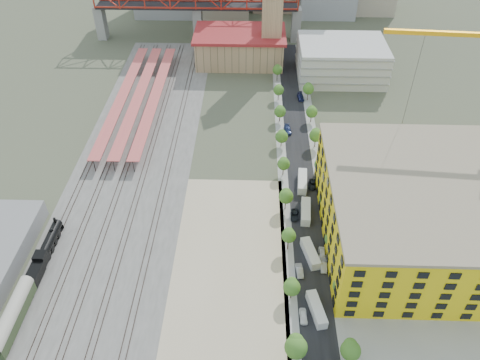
{
  "coord_description": "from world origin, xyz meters",
  "views": [
    {
      "loc": [
        0.81,
        -105.6,
        90.21
      ],
      "look_at": [
        -2.12,
        -9.77,
        10.0
      ],
      "focal_mm": 35.0,
      "sensor_mm": 36.0,
      "label": 1
    }
  ],
  "objects_px": {
    "site_trailer_a": "(316,309)",
    "site_trailer_b": "(310,253)",
    "site_trailer_c": "(306,212)",
    "locomotive": "(46,250)",
    "site_trailer_d": "(302,182)",
    "coach": "(13,316)",
    "construction_building": "(415,212)",
    "car_0": "(303,316)"
  },
  "relations": [
    {
      "from": "site_trailer_a",
      "to": "site_trailer_b",
      "type": "bearing_deg",
      "value": 77.59
    },
    {
      "from": "site_trailer_b",
      "to": "site_trailer_c",
      "type": "distance_m",
      "value": 15.07
    },
    {
      "from": "site_trailer_c",
      "to": "site_trailer_a",
      "type": "bearing_deg",
      "value": -85.39
    },
    {
      "from": "locomotive",
      "to": "site_trailer_d",
      "type": "distance_m",
      "value": 72.25
    },
    {
      "from": "coach",
      "to": "site_trailer_d",
      "type": "relative_size",
      "value": 1.86
    },
    {
      "from": "site_trailer_a",
      "to": "site_trailer_c",
      "type": "xyz_separation_m",
      "value": [
        0.0,
        31.45,
        0.05
      ]
    },
    {
      "from": "site_trailer_a",
      "to": "construction_building",
      "type": "bearing_deg",
      "value": 30.0
    },
    {
      "from": "locomotive",
      "to": "car_0",
      "type": "bearing_deg",
      "value": -14.58
    },
    {
      "from": "coach",
      "to": "car_0",
      "type": "distance_m",
      "value": 63.13
    },
    {
      "from": "locomotive",
      "to": "site_trailer_c",
      "type": "height_order",
      "value": "locomotive"
    },
    {
      "from": "car_0",
      "to": "site_trailer_b",
      "type": "bearing_deg",
      "value": 78.49
    },
    {
      "from": "site_trailer_c",
      "to": "locomotive",
      "type": "bearing_deg",
      "value": -161.26
    },
    {
      "from": "site_trailer_a",
      "to": "site_trailer_d",
      "type": "xyz_separation_m",
      "value": [
        0.0,
        44.22,
        0.09
      ]
    },
    {
      "from": "construction_building",
      "to": "site_trailer_b",
      "type": "bearing_deg",
      "value": -164.19
    },
    {
      "from": "site_trailer_b",
      "to": "site_trailer_c",
      "type": "height_order",
      "value": "site_trailer_c"
    },
    {
      "from": "construction_building",
      "to": "site_trailer_a",
      "type": "height_order",
      "value": "construction_building"
    },
    {
      "from": "site_trailer_a",
      "to": "site_trailer_c",
      "type": "distance_m",
      "value": 31.45
    },
    {
      "from": "coach",
      "to": "site_trailer_c",
      "type": "xyz_separation_m",
      "value": [
        66.0,
        36.39,
        -1.71
      ]
    },
    {
      "from": "site_trailer_a",
      "to": "car_0",
      "type": "relative_size",
      "value": 2.18
    },
    {
      "from": "site_trailer_b",
      "to": "coach",
      "type": "bearing_deg",
      "value": -176.07
    },
    {
      "from": "site_trailer_b",
      "to": "site_trailer_a",
      "type": "bearing_deg",
      "value": -103.97
    },
    {
      "from": "locomotive",
      "to": "site_trailer_d",
      "type": "bearing_deg",
      "value": 24.0
    },
    {
      "from": "car_0",
      "to": "coach",
      "type": "bearing_deg",
      "value": -178.95
    },
    {
      "from": "site_trailer_d",
      "to": "locomotive",
      "type": "bearing_deg",
      "value": -151.35
    },
    {
      "from": "site_trailer_a",
      "to": "coach",
      "type": "bearing_deg",
      "value": 171.87
    },
    {
      "from": "site_trailer_d",
      "to": "car_0",
      "type": "height_order",
      "value": "site_trailer_d"
    },
    {
      "from": "site_trailer_d",
      "to": "site_trailer_b",
      "type": "bearing_deg",
      "value": -85.35
    },
    {
      "from": "locomotive",
      "to": "site_trailer_b",
      "type": "relative_size",
      "value": 2.35
    },
    {
      "from": "construction_building",
      "to": "car_0",
      "type": "relative_size",
      "value": 12.31
    },
    {
      "from": "locomotive",
      "to": "car_0",
      "type": "xyz_separation_m",
      "value": [
        63.0,
        -16.39,
        -1.3
      ]
    },
    {
      "from": "site_trailer_c",
      "to": "site_trailer_d",
      "type": "relative_size",
      "value": 0.97
    },
    {
      "from": "construction_building",
      "to": "locomotive",
      "type": "bearing_deg",
      "value": -174.47
    },
    {
      "from": "site_trailer_c",
      "to": "construction_building",
      "type": "bearing_deg",
      "value": -11.91
    },
    {
      "from": "site_trailer_a",
      "to": "site_trailer_b",
      "type": "distance_m",
      "value": 16.38
    },
    {
      "from": "construction_building",
      "to": "site_trailer_a",
      "type": "xyz_separation_m",
      "value": [
        -26.0,
        -23.75,
        -8.18
      ]
    },
    {
      "from": "coach",
      "to": "site_trailer_a",
      "type": "relative_size",
      "value": 1.99
    },
    {
      "from": "locomotive",
      "to": "site_trailer_b",
      "type": "height_order",
      "value": "locomotive"
    },
    {
      "from": "coach",
      "to": "site_trailer_c",
      "type": "distance_m",
      "value": 75.38
    },
    {
      "from": "site_trailer_a",
      "to": "site_trailer_b",
      "type": "relative_size",
      "value": 0.98
    },
    {
      "from": "coach",
      "to": "site_trailer_b",
      "type": "xyz_separation_m",
      "value": [
        66.0,
        21.32,
        -1.74
      ]
    },
    {
      "from": "construction_building",
      "to": "locomotive",
      "type": "xyz_separation_m",
      "value": [
        -92.0,
        -8.91,
        -7.41
      ]
    },
    {
      "from": "site_trailer_b",
      "to": "site_trailer_c",
      "type": "xyz_separation_m",
      "value": [
        0.0,
        15.07,
        0.03
      ]
    }
  ]
}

